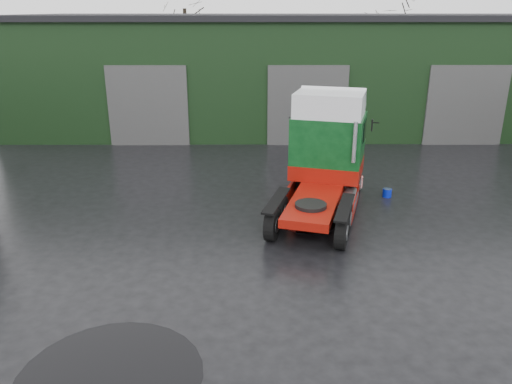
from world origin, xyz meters
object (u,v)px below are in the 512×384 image
warehouse (298,69)px  tree_back_b (388,47)px  hero_tractor (320,159)px  wash_bucket (387,193)px  tree_back_a (186,34)px

warehouse → tree_back_b: (8.00, 10.00, 0.59)m
hero_tractor → tree_back_b: bearing=87.8°
hero_tractor → tree_back_b: 26.95m
warehouse → wash_bucket: 14.19m
warehouse → wash_bucket: size_ratio=99.04×
hero_tractor → wash_bucket: bearing=49.3°
tree_back_b → hero_tractor: bearing=-108.5°
hero_tractor → warehouse: bearing=104.3°
tree_back_a → tree_back_b: 16.03m
warehouse → tree_back_a: size_ratio=3.41×
warehouse → hero_tractor: size_ratio=5.07×
hero_tractor → wash_bucket: 3.81m
tree_back_b → warehouse: bearing=-128.7°
warehouse → tree_back_a: (-8.00, 10.00, 1.59)m
warehouse → wash_bucket: bearing=-80.7°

